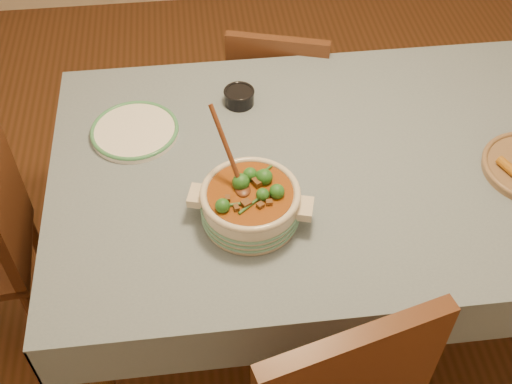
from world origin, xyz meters
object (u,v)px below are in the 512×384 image
chair_far (279,98)px  condiment_bowl (239,96)px  white_plate (135,131)px  stew_casserole (250,202)px  dining_table (329,182)px

chair_far → condiment_bowl: bearing=79.1°
white_plate → chair_far: size_ratio=0.43×
stew_casserole → dining_table: bearing=36.3°
dining_table → white_plate: white_plate is taller
chair_far → dining_table: bearing=111.3°
stew_casserole → white_plate: 0.50m
condiment_bowl → white_plate: bearing=-161.8°
condiment_bowl → chair_far: size_ratio=0.15×
dining_table → condiment_bowl: bearing=129.4°
white_plate → dining_table: bearing=-18.0°
white_plate → condiment_bowl: condiment_bowl is taller
stew_casserole → condiment_bowl: bearing=87.9°
chair_far → stew_casserole: bearing=92.9°
dining_table → white_plate: 0.63m
white_plate → chair_far: bearing=42.2°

